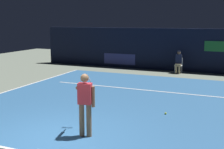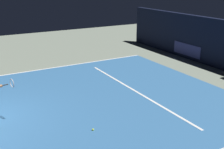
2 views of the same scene
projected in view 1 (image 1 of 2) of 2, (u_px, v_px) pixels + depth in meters
The scene contains 8 objects.
ground_plane at pixel (118, 99), 11.84m from camera, with size 32.08×32.08×0.00m, color gray.
court_surface at pixel (118, 99), 11.84m from camera, with size 10.04×10.78×0.01m, color #336699.
line_sideline_right at pixel (18, 88), 13.75m from camera, with size 0.10×10.78×0.01m, color white.
line_service at pixel (133, 89), 13.54m from camera, with size 7.83×0.10×0.01m, color white.
back_wall at pixel (164, 49), 18.58m from camera, with size 16.69×0.33×2.60m.
tennis_player at pixel (85, 101), 7.93m from camera, with size 0.78×0.93×1.73m.
line_judge_on_chair at pixel (179, 62), 17.48m from camera, with size 0.45×0.54×1.32m.
tennis_ball at pixel (166, 113), 9.92m from camera, with size 0.07×0.07×0.07m, color #CCE033.
Camera 1 is at (4.28, -6.25, 3.13)m, focal length 47.76 mm.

